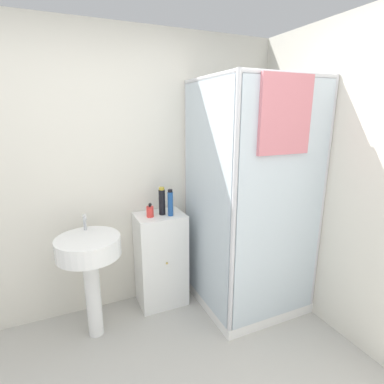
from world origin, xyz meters
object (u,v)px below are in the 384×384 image
at_px(soap_dispenser, 150,211).
at_px(shampoo_bottle_blue, 170,203).
at_px(sink, 89,258).
at_px(shampoo_bottle_tall_black, 162,201).

height_order(soap_dispenser, shampoo_bottle_blue, shampoo_bottle_blue).
bearing_deg(sink, soap_dispenser, 17.23).
bearing_deg(shampoo_bottle_blue, soap_dispenser, 167.26).
relative_size(soap_dispenser, shampoo_bottle_blue, 0.53).
xyz_separation_m(soap_dispenser, shampoo_bottle_blue, (0.18, -0.04, 0.07)).
bearing_deg(soap_dispenser, sink, -162.77).
distance_m(soap_dispenser, shampoo_bottle_blue, 0.19).
distance_m(sink, shampoo_bottle_tall_black, 0.77).
height_order(sink, shampoo_bottle_blue, shampoo_bottle_blue).
bearing_deg(soap_dispenser, shampoo_bottle_tall_black, 9.81).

